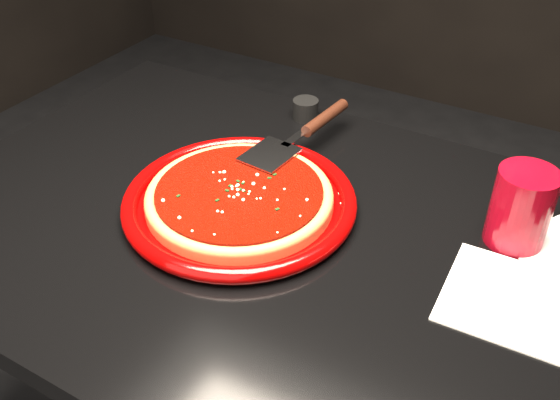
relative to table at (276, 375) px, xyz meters
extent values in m
cube|color=black|center=(0.00, 0.00, 0.00)|extent=(1.20, 0.80, 0.75)
cylinder|color=#6F0101|center=(-0.07, 0.01, 0.39)|extent=(0.44, 0.44, 0.03)
cylinder|color=brown|center=(-0.07, 0.01, 0.39)|extent=(0.35, 0.35, 0.02)
torus|color=brown|center=(-0.07, 0.01, 0.40)|extent=(0.35, 0.35, 0.02)
cylinder|color=#680801|center=(-0.07, 0.01, 0.41)|extent=(0.31, 0.31, 0.01)
cylinder|color=maroon|center=(0.34, 0.16, 0.44)|extent=(0.11, 0.11, 0.13)
cube|color=silver|center=(0.37, 0.02, 0.38)|extent=(0.18, 0.18, 0.00)
cylinder|color=black|center=(-0.13, 0.34, 0.40)|extent=(0.07, 0.07, 0.04)
camera|label=1|loc=(0.40, -0.67, 1.00)|focal=40.00mm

